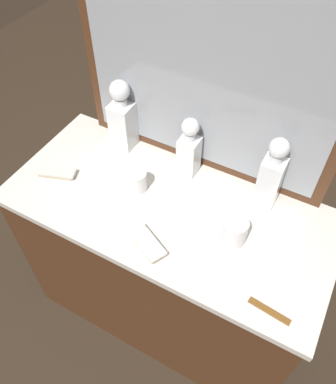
{
  "coord_description": "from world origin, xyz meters",
  "views": [
    {
      "loc": [
        0.43,
        -0.79,
        1.99
      ],
      "look_at": [
        0.0,
        0.0,
        0.93
      ],
      "focal_mm": 36.53,
      "sensor_mm": 36.0,
      "label": 1
    }
  ],
  "objects_px": {
    "crystal_tumbler_right": "(234,232)",
    "silver_brush_center": "(57,173)",
    "silver_brush_left": "(148,244)",
    "crystal_decanter_right": "(189,152)",
    "crystal_decanter_left": "(123,121)",
    "crystal_decanter_front": "(270,179)",
    "crystal_tumbler_left": "(137,182)",
    "tortoiseshell_comb": "(269,311)"
  },
  "relations": [
    {
      "from": "crystal_decanter_front",
      "to": "silver_brush_center",
      "type": "xyz_separation_m",
      "value": [
        -0.77,
        -0.26,
        -0.11
      ]
    },
    {
      "from": "silver_brush_left",
      "to": "crystal_tumbler_left",
      "type": "bearing_deg",
      "value": 129.16
    },
    {
      "from": "crystal_tumbler_left",
      "to": "silver_brush_center",
      "type": "distance_m",
      "value": 0.33
    },
    {
      "from": "silver_brush_center",
      "to": "tortoiseshell_comb",
      "type": "height_order",
      "value": "silver_brush_center"
    },
    {
      "from": "crystal_tumbler_left",
      "to": "silver_brush_left",
      "type": "height_order",
      "value": "crystal_tumbler_left"
    },
    {
      "from": "crystal_decanter_front",
      "to": "silver_brush_left",
      "type": "xyz_separation_m",
      "value": [
        -0.28,
        -0.38,
        -0.11
      ]
    },
    {
      "from": "crystal_tumbler_left",
      "to": "crystal_tumbler_right",
      "type": "xyz_separation_m",
      "value": [
        0.41,
        -0.04,
        0.01
      ]
    },
    {
      "from": "crystal_decanter_left",
      "to": "crystal_decanter_right",
      "type": "height_order",
      "value": "crystal_decanter_left"
    },
    {
      "from": "crystal_tumbler_right",
      "to": "silver_brush_left",
      "type": "bearing_deg",
      "value": -145.78
    },
    {
      "from": "tortoiseshell_comb",
      "to": "crystal_decanter_left",
      "type": "bearing_deg",
      "value": 151.79
    },
    {
      "from": "crystal_decanter_right",
      "to": "crystal_tumbler_right",
      "type": "relative_size",
      "value": 2.62
    },
    {
      "from": "crystal_decanter_right",
      "to": "tortoiseshell_comb",
      "type": "height_order",
      "value": "crystal_decanter_right"
    },
    {
      "from": "crystal_decanter_front",
      "to": "tortoiseshell_comb",
      "type": "bearing_deg",
      "value": -68.23
    },
    {
      "from": "crystal_decanter_right",
      "to": "silver_brush_left",
      "type": "distance_m",
      "value": 0.4
    },
    {
      "from": "silver_brush_center",
      "to": "silver_brush_left",
      "type": "bearing_deg",
      "value": -13.31
    },
    {
      "from": "crystal_decanter_right",
      "to": "silver_brush_left",
      "type": "relative_size",
      "value": 1.61
    },
    {
      "from": "crystal_tumbler_right",
      "to": "silver_brush_center",
      "type": "relative_size",
      "value": 0.63
    },
    {
      "from": "crystal_tumbler_left",
      "to": "crystal_tumbler_right",
      "type": "height_order",
      "value": "crystal_tumbler_right"
    },
    {
      "from": "crystal_decanter_left",
      "to": "crystal_tumbler_left",
      "type": "xyz_separation_m",
      "value": [
        0.18,
        -0.19,
        -0.09
      ]
    },
    {
      "from": "crystal_tumbler_right",
      "to": "silver_brush_left",
      "type": "relative_size",
      "value": 0.61
    },
    {
      "from": "crystal_decanter_left",
      "to": "crystal_tumbler_right",
      "type": "height_order",
      "value": "crystal_decanter_left"
    },
    {
      "from": "crystal_decanter_right",
      "to": "tortoiseshell_comb",
      "type": "bearing_deg",
      "value": -40.46
    },
    {
      "from": "crystal_tumbler_left",
      "to": "tortoiseshell_comb",
      "type": "distance_m",
      "value": 0.65
    },
    {
      "from": "crystal_decanter_front",
      "to": "silver_brush_center",
      "type": "height_order",
      "value": "crystal_decanter_front"
    },
    {
      "from": "crystal_decanter_front",
      "to": "crystal_decanter_right",
      "type": "relative_size",
      "value": 1.2
    },
    {
      "from": "crystal_tumbler_right",
      "to": "crystal_tumbler_left",
      "type": "bearing_deg",
      "value": 174.19
    },
    {
      "from": "tortoiseshell_comb",
      "to": "crystal_tumbler_left",
      "type": "bearing_deg",
      "value": 159.14
    },
    {
      "from": "crystal_decanter_front",
      "to": "crystal_tumbler_left",
      "type": "distance_m",
      "value": 0.49
    },
    {
      "from": "crystal_decanter_front",
      "to": "silver_brush_center",
      "type": "distance_m",
      "value": 0.82
    },
    {
      "from": "silver_brush_left",
      "to": "tortoiseshell_comb",
      "type": "bearing_deg",
      "value": -3.26
    },
    {
      "from": "crystal_tumbler_left",
      "to": "tortoiseshell_comb",
      "type": "height_order",
      "value": "crystal_tumbler_left"
    },
    {
      "from": "crystal_decanter_front",
      "to": "crystal_decanter_right",
      "type": "bearing_deg",
      "value": 178.03
    },
    {
      "from": "silver_brush_center",
      "to": "tortoiseshell_comb",
      "type": "relative_size",
      "value": 1.15
    },
    {
      "from": "crystal_decanter_left",
      "to": "tortoiseshell_comb",
      "type": "xyz_separation_m",
      "value": [
        0.79,
        -0.42,
        -0.12
      ]
    },
    {
      "from": "crystal_tumbler_right",
      "to": "silver_brush_center",
      "type": "distance_m",
      "value": 0.73
    },
    {
      "from": "crystal_decanter_right",
      "to": "silver_brush_left",
      "type": "xyz_separation_m",
      "value": [
        0.04,
        -0.39,
        -0.09
      ]
    },
    {
      "from": "crystal_decanter_front",
      "to": "tortoiseshell_comb",
      "type": "xyz_separation_m",
      "value": [
        0.16,
        -0.4,
        -0.12
      ]
    },
    {
      "from": "crystal_decanter_front",
      "to": "tortoiseshell_comb",
      "type": "height_order",
      "value": "crystal_decanter_front"
    },
    {
      "from": "crystal_decanter_right",
      "to": "silver_brush_left",
      "type": "height_order",
      "value": "crystal_decanter_right"
    },
    {
      "from": "crystal_decanter_front",
      "to": "crystal_decanter_right",
      "type": "xyz_separation_m",
      "value": [
        -0.32,
        0.01,
        -0.02
      ]
    },
    {
      "from": "crystal_decanter_front",
      "to": "crystal_tumbler_right",
      "type": "height_order",
      "value": "crystal_decanter_front"
    },
    {
      "from": "crystal_tumbler_right",
      "to": "tortoiseshell_comb",
      "type": "relative_size",
      "value": 0.72
    }
  ]
}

